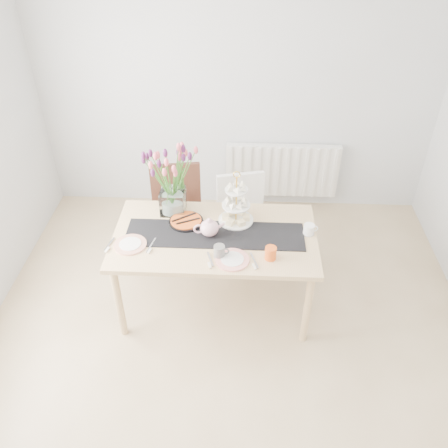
{
  "coord_description": "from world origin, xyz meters",
  "views": [
    {
      "loc": [
        0.08,
        -2.24,
        3.07
      ],
      "look_at": [
        -0.05,
        0.62,
        0.9
      ],
      "focal_mm": 38.0,
      "sensor_mm": 36.0,
      "label": 1
    }
  ],
  "objects_px": {
    "radiator": "(282,170)",
    "chair_white": "(243,215)",
    "chair_brown": "(177,207)",
    "dining_table": "(215,242)",
    "cream_jug": "(309,229)",
    "mug_orange": "(271,253)",
    "plate_right": "(232,260)",
    "cake_stand": "(236,209)",
    "plate_left": "(130,245)",
    "teapot": "(209,228)",
    "tulip_vase": "(171,169)",
    "tart_tin": "(186,221)",
    "mug_grey": "(219,251)"
  },
  "relations": [
    {
      "from": "chair_white",
      "to": "mug_orange",
      "type": "distance_m",
      "value": 0.94
    },
    {
      "from": "plate_right",
      "to": "dining_table",
      "type": "bearing_deg",
      "value": 116.41
    },
    {
      "from": "plate_right",
      "to": "mug_orange",
      "type": "bearing_deg",
      "value": 7.24
    },
    {
      "from": "teapot",
      "to": "plate_left",
      "type": "bearing_deg",
      "value": -175.92
    },
    {
      "from": "chair_white",
      "to": "plate_left",
      "type": "xyz_separation_m",
      "value": [
        -0.85,
        -0.76,
        0.24
      ]
    },
    {
      "from": "chair_white",
      "to": "plate_right",
      "type": "bearing_deg",
      "value": -107.31
    },
    {
      "from": "cream_jug",
      "to": "plate_left",
      "type": "height_order",
      "value": "cream_jug"
    },
    {
      "from": "chair_white",
      "to": "plate_left",
      "type": "height_order",
      "value": "chair_white"
    },
    {
      "from": "cream_jug",
      "to": "plate_right",
      "type": "bearing_deg",
      "value": -157.81
    },
    {
      "from": "radiator",
      "to": "chair_white",
      "type": "bearing_deg",
      "value": -114.16
    },
    {
      "from": "tart_tin",
      "to": "cream_jug",
      "type": "bearing_deg",
      "value": -5.55
    },
    {
      "from": "cake_stand",
      "to": "cream_jug",
      "type": "distance_m",
      "value": 0.6
    },
    {
      "from": "chair_brown",
      "to": "plate_left",
      "type": "height_order",
      "value": "chair_brown"
    },
    {
      "from": "chair_brown",
      "to": "cream_jug",
      "type": "bearing_deg",
      "value": -37.34
    },
    {
      "from": "cake_stand",
      "to": "plate_right",
      "type": "bearing_deg",
      "value": -91.65
    },
    {
      "from": "chair_brown",
      "to": "plate_left",
      "type": "bearing_deg",
      "value": -115.72
    },
    {
      "from": "radiator",
      "to": "tulip_vase",
      "type": "distance_m",
      "value": 1.72
    },
    {
      "from": "radiator",
      "to": "mug_grey",
      "type": "xyz_separation_m",
      "value": [
        -0.58,
        -1.78,
        0.35
      ]
    },
    {
      "from": "chair_white",
      "to": "tulip_vase",
      "type": "relative_size",
      "value": 1.21
    },
    {
      "from": "dining_table",
      "to": "tulip_vase",
      "type": "relative_size",
      "value": 2.2
    },
    {
      "from": "dining_table",
      "to": "chair_brown",
      "type": "xyz_separation_m",
      "value": [
        -0.39,
        0.66,
        -0.13
      ]
    },
    {
      "from": "dining_table",
      "to": "tulip_vase",
      "type": "bearing_deg",
      "value": 139.95
    },
    {
      "from": "cake_stand",
      "to": "plate_left",
      "type": "height_order",
      "value": "cake_stand"
    },
    {
      "from": "radiator",
      "to": "dining_table",
      "type": "height_order",
      "value": "same"
    },
    {
      "from": "mug_grey",
      "to": "mug_orange",
      "type": "height_order",
      "value": "mug_orange"
    },
    {
      "from": "dining_table",
      "to": "mug_grey",
      "type": "bearing_deg",
      "value": -79.08
    },
    {
      "from": "radiator",
      "to": "chair_white",
      "type": "height_order",
      "value": "chair_white"
    },
    {
      "from": "radiator",
      "to": "cream_jug",
      "type": "distance_m",
      "value": 1.52
    },
    {
      "from": "tulip_vase",
      "to": "cake_stand",
      "type": "relative_size",
      "value": 1.74
    },
    {
      "from": "mug_orange",
      "to": "plate_left",
      "type": "bearing_deg",
      "value": 111.87
    },
    {
      "from": "dining_table",
      "to": "cream_jug",
      "type": "xyz_separation_m",
      "value": [
        0.74,
        0.05,
        0.12
      ]
    },
    {
      "from": "radiator",
      "to": "teapot",
      "type": "xyz_separation_m",
      "value": [
        -0.67,
        -1.53,
        0.37
      ]
    },
    {
      "from": "teapot",
      "to": "radiator",
      "type": "bearing_deg",
      "value": 56.56
    },
    {
      "from": "cream_jug",
      "to": "mug_orange",
      "type": "bearing_deg",
      "value": -143.16
    },
    {
      "from": "tulip_vase",
      "to": "tart_tin",
      "type": "height_order",
      "value": "tulip_vase"
    },
    {
      "from": "tulip_vase",
      "to": "plate_right",
      "type": "xyz_separation_m",
      "value": [
        0.51,
        -0.6,
        -0.4
      ]
    },
    {
      "from": "radiator",
      "to": "dining_table",
      "type": "xyz_separation_m",
      "value": [
        -0.63,
        -1.52,
        0.22
      ]
    },
    {
      "from": "cake_stand",
      "to": "mug_orange",
      "type": "relative_size",
      "value": 4.09
    },
    {
      "from": "cream_jug",
      "to": "mug_grey",
      "type": "xyz_separation_m",
      "value": [
        -0.69,
        -0.3,
        0.01
      ]
    },
    {
      "from": "chair_brown",
      "to": "mug_orange",
      "type": "relative_size",
      "value": 9.11
    },
    {
      "from": "cake_stand",
      "to": "plate_right",
      "type": "relative_size",
      "value": 1.65
    },
    {
      "from": "radiator",
      "to": "mug_orange",
      "type": "xyz_separation_m",
      "value": [
        -0.2,
        -1.78,
        0.35
      ]
    },
    {
      "from": "dining_table",
      "to": "chair_brown",
      "type": "bearing_deg",
      "value": 120.94
    },
    {
      "from": "radiator",
      "to": "cream_jug",
      "type": "height_order",
      "value": "cream_jug"
    },
    {
      "from": "mug_orange",
      "to": "plate_right",
      "type": "bearing_deg",
      "value": 124.59
    },
    {
      "from": "radiator",
      "to": "chair_brown",
      "type": "height_order",
      "value": "chair_brown"
    },
    {
      "from": "mug_orange",
      "to": "cake_stand",
      "type": "bearing_deg",
      "value": 58.06
    },
    {
      "from": "chair_white",
      "to": "teapot",
      "type": "height_order",
      "value": "teapot"
    },
    {
      "from": "chair_brown",
      "to": "plate_left",
      "type": "distance_m",
      "value": 0.88
    },
    {
      "from": "cake_stand",
      "to": "teapot",
      "type": "bearing_deg",
      "value": -135.71
    }
  ]
}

